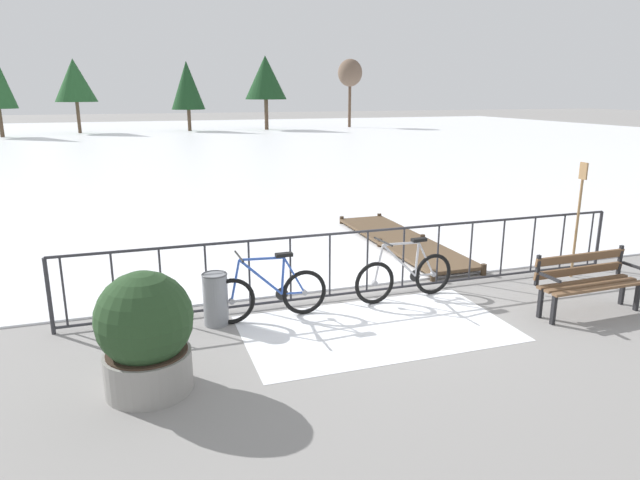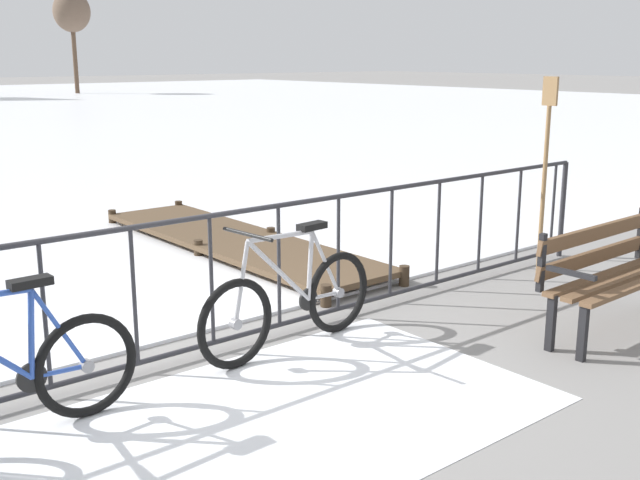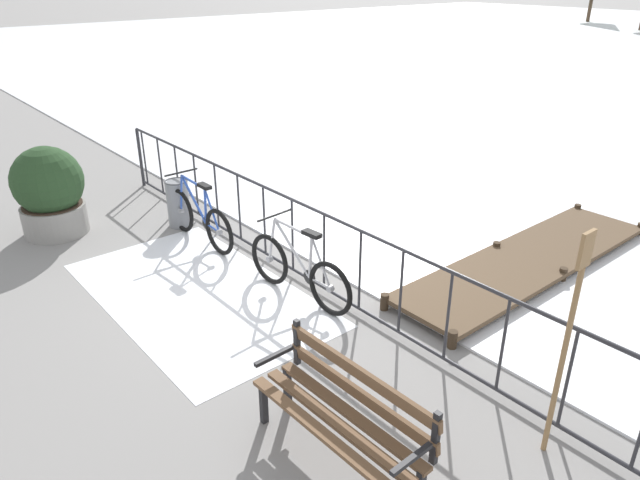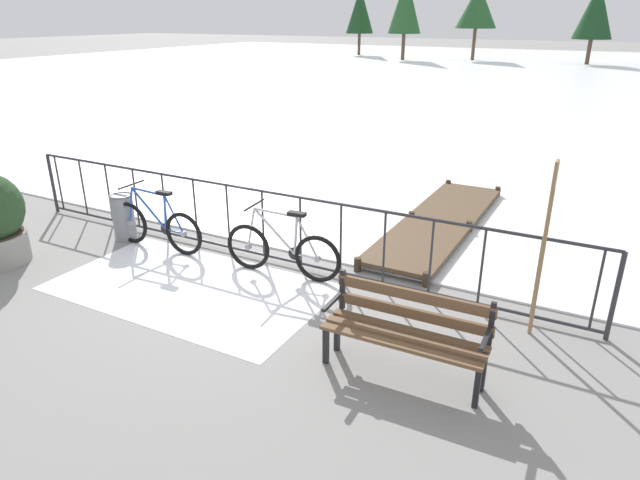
{
  "view_description": "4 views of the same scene",
  "coord_description": "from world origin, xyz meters",
  "px_view_note": "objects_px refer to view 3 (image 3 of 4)",
  "views": [
    {
      "loc": [
        -3.33,
        -7.64,
        3.11
      ],
      "look_at": [
        -0.77,
        -0.0,
        0.97
      ],
      "focal_mm": 31.53,
      "sensor_mm": 36.0,
      "label": 1
    },
    {
      "loc": [
        -2.82,
        -4.67,
        2.17
      ],
      "look_at": [
        0.97,
        -0.08,
        0.74
      ],
      "focal_mm": 42.92,
      "sensor_mm": 36.0,
      "label": 2
    },
    {
      "loc": [
        5.34,
        -4.02,
        3.62
      ],
      "look_at": [
        0.52,
        0.02,
        0.68
      ],
      "focal_mm": 32.72,
      "sensor_mm": 36.0,
      "label": 3
    },
    {
      "loc": [
        4.22,
        -6.1,
        3.32
      ],
      "look_at": [
        1.17,
        -0.45,
        0.7
      ],
      "focal_mm": 31.07,
      "sensor_mm": 36.0,
      "label": 4
    }
  ],
  "objects_px": {
    "bicycle_second": "(199,218)",
    "trash_bin": "(178,203)",
    "park_bench": "(344,409)",
    "oar_upright": "(568,334)",
    "planter_with_shrub": "(50,191)",
    "bicycle_near_railing": "(299,271)"
  },
  "relations": [
    {
      "from": "bicycle_second",
      "to": "park_bench",
      "type": "relative_size",
      "value": 1.06
    },
    {
      "from": "bicycle_near_railing",
      "to": "planter_with_shrub",
      "type": "relative_size",
      "value": 1.29
    },
    {
      "from": "planter_with_shrub",
      "to": "oar_upright",
      "type": "distance_m",
      "value": 7.29
    },
    {
      "from": "bicycle_near_railing",
      "to": "trash_bin",
      "type": "height_order",
      "value": "bicycle_near_railing"
    },
    {
      "from": "park_bench",
      "to": "oar_upright",
      "type": "bearing_deg",
      "value": 53.43
    },
    {
      "from": "trash_bin",
      "to": "oar_upright",
      "type": "bearing_deg",
      "value": 0.97
    },
    {
      "from": "park_bench",
      "to": "trash_bin",
      "type": "bearing_deg",
      "value": 166.47
    },
    {
      "from": "bicycle_near_railing",
      "to": "trash_bin",
      "type": "relative_size",
      "value": 2.33
    },
    {
      "from": "planter_with_shrub",
      "to": "oar_upright",
      "type": "xyz_separation_m",
      "value": [
        7.08,
        1.65,
        0.48
      ]
    },
    {
      "from": "park_bench",
      "to": "planter_with_shrub",
      "type": "height_order",
      "value": "planter_with_shrub"
    },
    {
      "from": "trash_bin",
      "to": "oar_upright",
      "type": "height_order",
      "value": "oar_upright"
    },
    {
      "from": "bicycle_second",
      "to": "trash_bin",
      "type": "xyz_separation_m",
      "value": [
        -0.74,
        0.05,
        0.0
      ]
    },
    {
      "from": "planter_with_shrub",
      "to": "trash_bin",
      "type": "xyz_separation_m",
      "value": [
        0.94,
        1.55,
        -0.29
      ]
    },
    {
      "from": "bicycle_second",
      "to": "oar_upright",
      "type": "relative_size",
      "value": 0.86
    },
    {
      "from": "park_bench",
      "to": "planter_with_shrub",
      "type": "xyz_separation_m",
      "value": [
        -6.09,
        -0.31,
        0.15
      ]
    },
    {
      "from": "bicycle_second",
      "to": "trash_bin",
      "type": "distance_m",
      "value": 0.74
    },
    {
      "from": "trash_bin",
      "to": "park_bench",
      "type": "bearing_deg",
      "value": -13.53
    },
    {
      "from": "bicycle_near_railing",
      "to": "bicycle_second",
      "type": "relative_size",
      "value": 1.0
    },
    {
      "from": "trash_bin",
      "to": "bicycle_near_railing",
      "type": "bearing_deg",
      "value": 1.22
    },
    {
      "from": "planter_with_shrub",
      "to": "trash_bin",
      "type": "height_order",
      "value": "planter_with_shrub"
    },
    {
      "from": "oar_upright",
      "to": "trash_bin",
      "type": "bearing_deg",
      "value": -179.03
    },
    {
      "from": "bicycle_second",
      "to": "trash_bin",
      "type": "relative_size",
      "value": 2.34
    }
  ]
}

